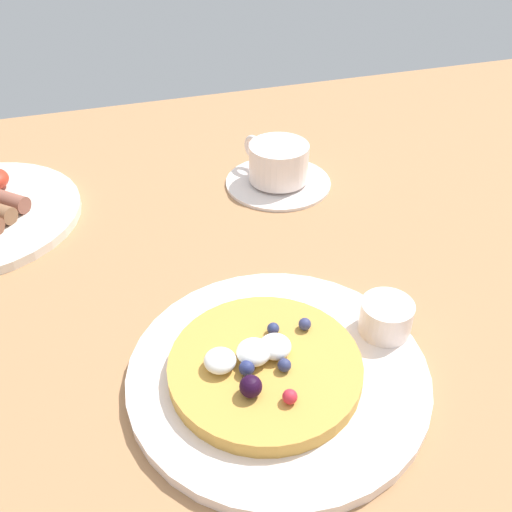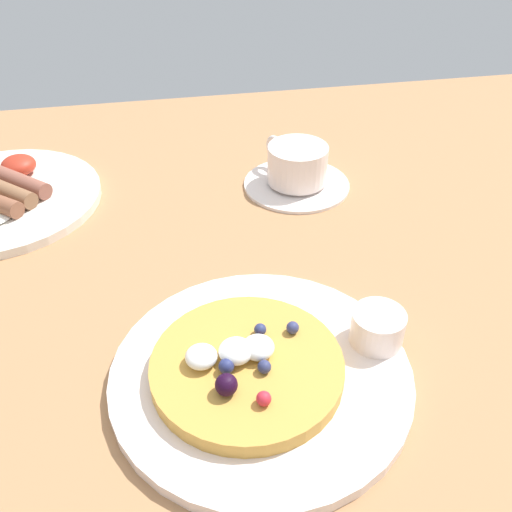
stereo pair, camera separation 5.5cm
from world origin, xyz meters
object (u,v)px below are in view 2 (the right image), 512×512
at_px(pancake_plate, 261,375).
at_px(coffee_saucer, 297,183).
at_px(coffee_cup, 297,163).
at_px(syrup_ramekin, 378,327).

distance_m(pancake_plate, coffee_saucer, 0.34).
height_order(pancake_plate, coffee_cup, coffee_cup).
bearing_deg(pancake_plate, coffee_cup, 71.06).
height_order(syrup_ramekin, coffee_saucer, syrup_ramekin).
bearing_deg(syrup_ramekin, pancake_plate, -171.78).
distance_m(coffee_saucer, coffee_cup, 0.03).
bearing_deg(pancake_plate, syrup_ramekin, 8.22).
xyz_separation_m(syrup_ramekin, coffee_cup, (-0.00, 0.31, 0.01)).
relative_size(syrup_ramekin, coffee_saucer, 0.35).
relative_size(syrup_ramekin, coffee_cup, 0.48).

